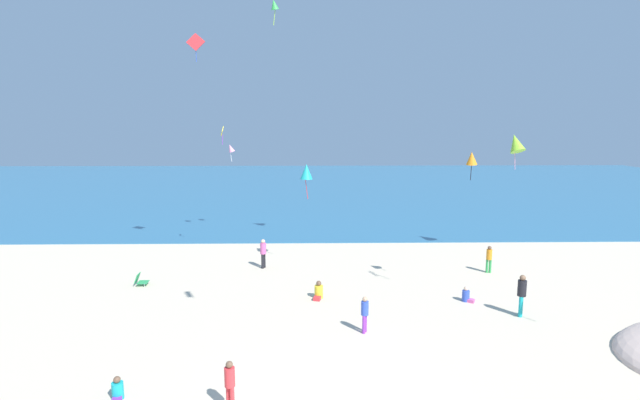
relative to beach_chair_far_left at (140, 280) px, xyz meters
The scene contains 18 objects.
ground_plane 8.80m from the beach_chair_far_left, ahead, with size 120.00×120.00×0.00m, color beige.
ocean_water 39.21m from the beach_chair_far_left, 77.11° to the left, with size 120.00×60.00×0.05m, color teal.
beach_chair_far_left is the anchor object (origin of this frame).
person_1 17.51m from the beach_chair_far_left, 13.53° to the right, with size 0.47×0.47×1.76m.
person_2 17.92m from the beach_chair_far_left, ahead, with size 0.32×0.32×1.46m.
person_3 10.24m from the beach_chair_far_left, 73.96° to the right, with size 0.41×0.59×0.69m.
person_4 11.80m from the beach_chair_far_left, 28.04° to the right, with size 0.38×0.38×1.42m.
person_5 15.50m from the beach_chair_far_left, ahead, with size 0.61×0.54×0.68m.
person_6 6.42m from the beach_chair_far_left, 25.70° to the left, with size 0.43×0.43×1.62m.
person_7 12.12m from the beach_chair_far_left, 59.44° to the right, with size 0.41×0.41×1.45m.
person_8 8.92m from the beach_chair_far_left, 12.33° to the right, with size 0.50×0.71×0.81m.
kite_lime 21.63m from the beach_chair_far_left, 12.79° to the left, with size 1.23×1.41×2.14m.
kite_pink 13.41m from the beach_chair_far_left, 77.38° to the left, with size 0.71×0.62×1.30m.
kite_green 16.36m from the beach_chair_far_left, 39.48° to the left, with size 0.69×0.71×1.42m.
kite_teal 10.01m from the beach_chair_far_left, 19.69° to the left, with size 0.70×0.69×1.89m.
kite_red 12.87m from the beach_chair_far_left, 63.28° to the left, with size 1.03×0.35×1.54m.
kite_yellow 9.43m from the beach_chair_far_left, 57.94° to the left, with size 0.19×0.58×1.06m.
kite_orange 16.72m from the beach_chair_far_left, ahead, with size 0.71×0.73×1.29m.
Camera 1 is at (-0.35, -11.52, 7.80)m, focal length 26.65 mm.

